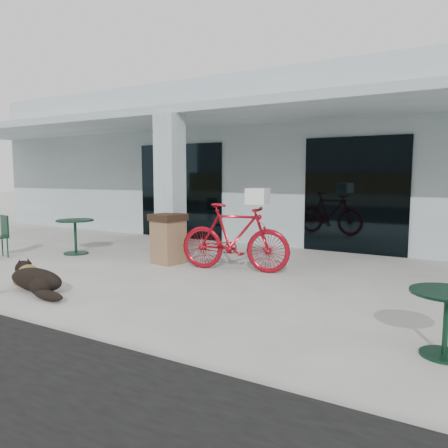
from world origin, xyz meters
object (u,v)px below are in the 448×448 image
Objects in this scene: dog at (36,278)px; cafe_table_near at (75,237)px; bicycle at (235,237)px; trash_receptacle at (168,239)px; cafe_table_far at (446,324)px.

cafe_table_near reaches higher than dog.
bicycle is 2.09× the size of trash_receptacle.
cafe_table_near is 8.09m from cafe_table_far.
bicycle reaches higher than trash_receptacle.
bicycle is at bearing 147.46° from cafe_table_far.
cafe_table_far is (7.82, -2.10, -0.06)m from cafe_table_near.
cafe_table_near is at bearing -175.08° from trash_receptacle.
bicycle is 1.53m from trash_receptacle.
dog is 2.87m from trash_receptacle.
dog is at bearing -98.48° from trash_receptacle.
cafe_table_near is (-2.11, 2.60, 0.19)m from dog.
cafe_table_near is (-4.05, -0.30, -0.25)m from bicycle.
cafe_table_far is 5.77m from trash_receptacle.
bicycle reaches higher than dog.
trash_receptacle is (-5.28, 2.32, 0.18)m from cafe_table_far.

